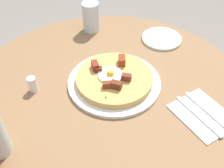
% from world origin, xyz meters
% --- Properties ---
extents(dining_table, '(0.98, 0.98, 0.73)m').
position_xyz_m(dining_table, '(0.00, 0.00, 0.55)').
color(dining_table, olive).
rests_on(dining_table, ground_plane).
extents(pizza_plate, '(0.31, 0.31, 0.01)m').
position_xyz_m(pizza_plate, '(0.05, -0.00, 0.73)').
color(pizza_plate, white).
rests_on(pizza_plate, dining_table).
extents(breakfast_pizza, '(0.25, 0.25, 0.05)m').
position_xyz_m(breakfast_pizza, '(0.05, -0.00, 0.75)').
color(breakfast_pizza, '#DAAD59').
rests_on(breakfast_pizza, pizza_plate).
extents(bread_plate, '(0.16, 0.16, 0.01)m').
position_xyz_m(bread_plate, '(0.36, -0.08, 0.73)').
color(bread_plate, silver).
rests_on(bread_plate, dining_table).
extents(napkin, '(0.21, 0.22, 0.00)m').
position_xyz_m(napkin, '(0.02, -0.29, 0.73)').
color(napkin, white).
rests_on(napkin, dining_table).
extents(fork, '(0.11, 0.15, 0.00)m').
position_xyz_m(fork, '(0.04, -0.31, 0.73)').
color(fork, silver).
rests_on(fork, napkin).
extents(knife, '(0.11, 0.15, 0.00)m').
position_xyz_m(knife, '(0.01, -0.28, 0.73)').
color(knife, silver).
rests_on(knife, napkin).
extents(water_glass, '(0.07, 0.07, 0.12)m').
position_xyz_m(water_glass, '(0.32, 0.21, 0.79)').
color(water_glass, silver).
rests_on(water_glass, dining_table).
extents(salt_shaker, '(0.03, 0.03, 0.05)m').
position_xyz_m(salt_shaker, '(-0.08, 0.23, 0.75)').
color(salt_shaker, white).
rests_on(salt_shaker, dining_table).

